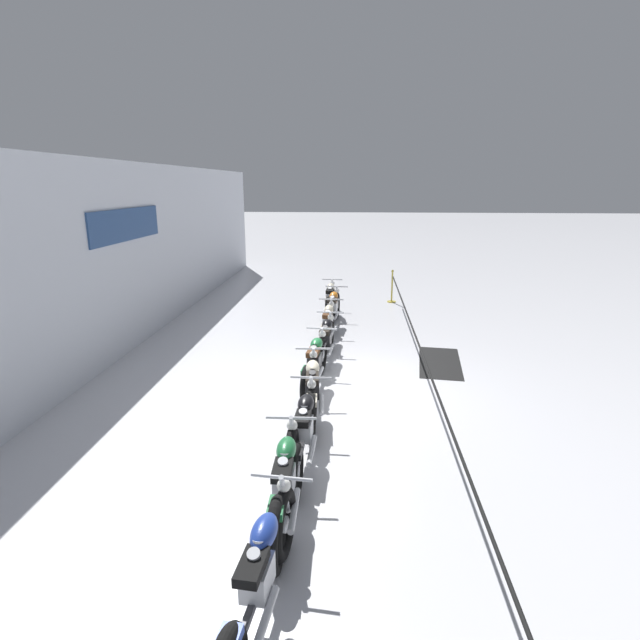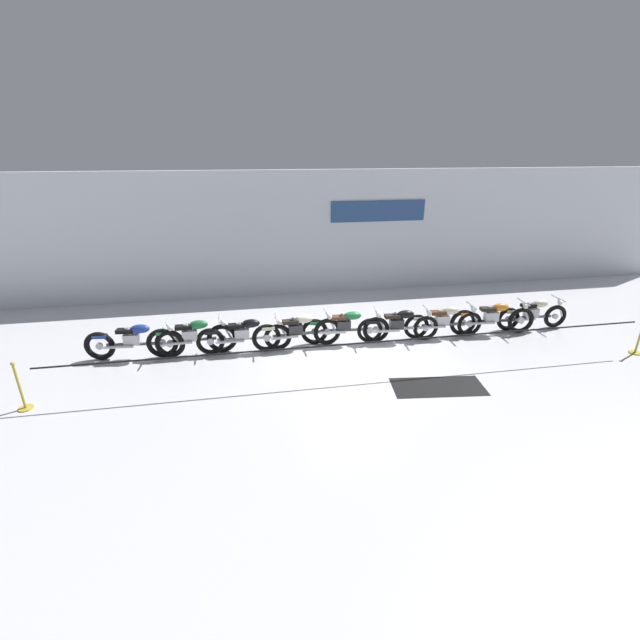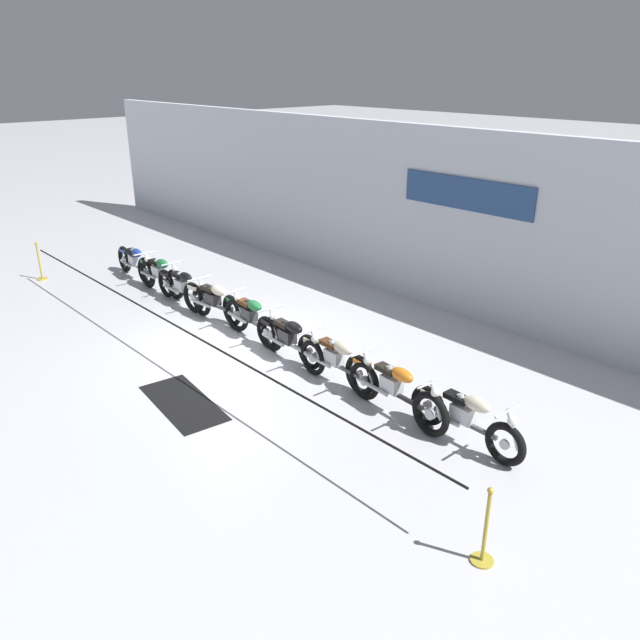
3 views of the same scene
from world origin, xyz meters
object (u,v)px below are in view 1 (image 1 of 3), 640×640
(motorcycle_cream_3, at_px, (313,390))
(motorcycle_green_4, at_px, (315,363))
(motorcycle_blue_0, at_px, (260,578))
(floor_banner, at_px, (440,362))
(motorcycle_black_2, at_px, (305,430))
(motorcycle_orange_7, at_px, (333,309))
(motorcycle_green_1, at_px, (285,484))
(motorcycle_cream_6, at_px, (328,324))
(motorcycle_black_5, at_px, (326,340))
(motorcycle_cream_8, at_px, (330,299))
(stanchion_far_left, at_px, (430,381))
(stanchion_mid_left, at_px, (392,291))

(motorcycle_cream_3, bearing_deg, motorcycle_green_4, 3.05)
(motorcycle_blue_0, relative_size, floor_banner, 1.20)
(motorcycle_black_2, relative_size, motorcycle_orange_7, 0.99)
(motorcycle_green_1, bearing_deg, motorcycle_cream_6, -0.86)
(motorcycle_green_1, relative_size, motorcycle_orange_7, 0.91)
(motorcycle_green_4, bearing_deg, motorcycle_black_5, -4.88)
(motorcycle_orange_7, bearing_deg, motorcycle_cream_6, 178.23)
(motorcycle_cream_3, height_order, motorcycle_cream_6, motorcycle_cream_3)
(motorcycle_green_1, distance_m, floor_banner, 6.00)
(motorcycle_green_1, relative_size, motorcycle_black_2, 0.92)
(motorcycle_black_5, relative_size, motorcycle_cream_8, 1.04)
(motorcycle_blue_0, distance_m, motorcycle_cream_3, 4.00)
(motorcycle_cream_3, relative_size, motorcycle_black_5, 1.05)
(motorcycle_black_5, relative_size, stanchion_far_left, 0.16)
(motorcycle_green_1, relative_size, motorcycle_cream_6, 1.00)
(motorcycle_blue_0, xyz_separation_m, motorcycle_green_4, (5.29, -0.03, 0.00))
(motorcycle_orange_7, relative_size, stanchion_mid_left, 2.30)
(motorcycle_green_1, height_order, motorcycle_black_5, motorcycle_green_1)
(motorcycle_blue_0, bearing_deg, motorcycle_green_4, -0.35)
(motorcycle_black_5, distance_m, floor_banner, 2.49)
(motorcycle_green_1, relative_size, motorcycle_cream_3, 0.94)
(motorcycle_black_5, bearing_deg, stanchion_far_left, -148.54)
(motorcycle_black_2, height_order, motorcycle_green_4, motorcycle_green_4)
(motorcycle_green_4, distance_m, motorcycle_cream_8, 5.49)
(motorcycle_orange_7, height_order, stanchion_mid_left, stanchion_mid_left)
(motorcycle_cream_6, distance_m, motorcycle_orange_7, 1.43)
(motorcycle_cream_6, xyz_separation_m, motorcycle_orange_7, (1.43, -0.04, 0.01))
(motorcycle_cream_6, distance_m, floor_banner, 2.81)
(motorcycle_black_2, xyz_separation_m, stanchion_far_left, (1.16, -1.82, 0.31))
(motorcycle_black_2, bearing_deg, motorcycle_blue_0, 177.65)
(floor_banner, bearing_deg, motorcycle_cream_3, 144.64)
(motorcycle_cream_8, bearing_deg, stanchion_mid_left, -49.29)
(motorcycle_cream_6, bearing_deg, stanchion_mid_left, -22.33)
(motorcycle_cream_3, xyz_separation_m, motorcycle_cream_8, (6.78, 0.08, -0.02))
(motorcycle_cream_6, xyz_separation_m, motorcycle_cream_8, (2.76, 0.10, -0.01))
(stanchion_far_left, bearing_deg, floor_banner, -12.73)
(motorcycle_green_1, height_order, stanchion_far_left, stanchion_far_left)
(motorcycle_green_4, height_order, motorcycle_cream_8, motorcycle_green_4)
(motorcycle_blue_0, xyz_separation_m, motorcycle_black_2, (2.65, -0.11, -0.00))
(stanchion_far_left, relative_size, stanchion_mid_left, 13.29)
(motorcycle_black_2, distance_m, motorcycle_cream_3, 1.35)
(motorcycle_green_1, bearing_deg, motorcycle_cream_3, -1.71)
(motorcycle_green_1, distance_m, motorcycle_cream_3, 2.63)
(motorcycle_cream_3, distance_m, motorcycle_orange_7, 5.45)
(motorcycle_cream_3, height_order, motorcycle_cream_8, motorcycle_cream_3)
(motorcycle_black_2, xyz_separation_m, motorcycle_cream_3, (1.35, 0.01, 0.01))
(motorcycle_green_4, distance_m, stanchion_far_left, 2.43)
(motorcycle_green_1, xyz_separation_m, stanchion_far_left, (2.44, -1.91, 0.29))
(motorcycle_black_2, relative_size, motorcycle_cream_3, 1.02)
(motorcycle_blue_0, relative_size, motorcycle_green_4, 1.02)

